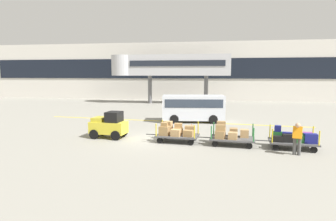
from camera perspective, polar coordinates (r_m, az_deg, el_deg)
The scene contains 11 objects.
ground_plane at distance 17.00m, azimuth -3.01°, elevation -5.62°, with size 120.00×120.00×0.00m, color gray.
apron_lead_line at distance 23.08m, azimuth 0.41°, elevation -2.16°, with size 21.33×0.20×0.01m, color yellow.
terminal_building at distance 42.31m, azimuth 4.75°, elevation 7.71°, with size 63.75×2.51×8.24m.
jet_bridge at distance 36.77m, azimuth -0.68°, elevation 8.87°, with size 15.13×3.00×6.17m.
baggage_tug at distance 17.46m, azimuth -11.58°, elevation -2.89°, with size 2.19×1.38×1.58m.
baggage_cart_lead at distance 16.17m, azimuth 1.65°, elevation -4.26°, with size 3.05×1.59×1.13m.
baggage_cart_middle at distance 15.80m, azimuth 12.09°, elevation -4.69°, with size 3.05×1.59×1.22m.
baggage_cart_tail at distance 15.97m, azimuth 23.58°, elevation -5.17°, with size 3.05×1.59×1.11m.
baggage_handler at distance 14.72m, azimuth 24.23°, elevation -4.83°, with size 0.51×0.53×1.56m.
shuttle_van at distance 22.85m, azimuth 5.02°, elevation 0.83°, with size 5.00×2.50×2.10m.
safety_cone_near at distance 18.85m, azimuth 4.66°, elevation -3.50°, with size 0.36×0.36×0.55m, color #EA590F.
Camera 1 is at (3.65, -16.17, 3.79)m, focal length 30.79 mm.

